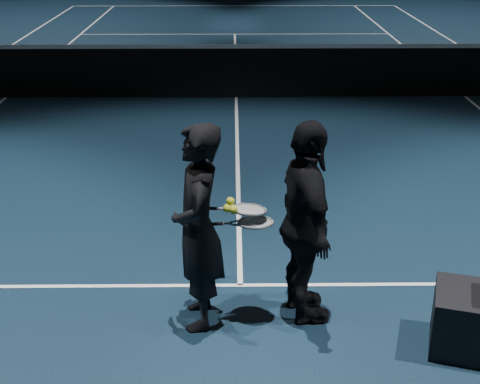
# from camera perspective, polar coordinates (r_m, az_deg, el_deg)

# --- Properties ---
(floor) EXTENTS (36.00, 36.00, 0.00)m
(floor) POSITION_cam_1_polar(r_m,az_deg,el_deg) (12.02, -0.33, 8.04)
(floor) COLOR black
(floor) RESTS_ON ground
(court_lines) EXTENTS (10.98, 23.78, 0.01)m
(court_lines) POSITION_cam_1_polar(r_m,az_deg,el_deg) (12.01, -0.33, 8.06)
(court_lines) COLOR white
(court_lines) RESTS_ON floor
(net_mesh) EXTENTS (12.80, 0.02, 0.86)m
(net_mesh) POSITION_cam_1_polar(r_m,az_deg,el_deg) (11.91, -0.33, 10.13)
(net_mesh) COLOR black
(net_mesh) RESTS_ON floor
(net_tape) EXTENTS (12.80, 0.03, 0.07)m
(net_tape) POSITION_cam_1_polar(r_m,az_deg,el_deg) (11.81, -0.34, 12.33)
(net_tape) COLOR white
(net_tape) RESTS_ON net_mesh
(player_a) EXTENTS (0.44, 0.64, 1.69)m
(player_a) POSITION_cam_1_polar(r_m,az_deg,el_deg) (5.21, -3.60, -3.09)
(player_a) COLOR black
(player_a) RESTS_ON floor
(player_b) EXTENTS (0.58, 1.05, 1.69)m
(player_b) POSITION_cam_1_polar(r_m,az_deg,el_deg) (5.29, 5.65, -2.73)
(player_b) COLOR black
(player_b) RESTS_ON floor
(racket_lower) EXTENTS (0.69, 0.27, 0.03)m
(racket_lower) POSITION_cam_1_polar(r_m,az_deg,el_deg) (5.22, 1.34, -2.61)
(racket_lower) COLOR black
(racket_lower) RESTS_ON player_a
(racket_upper) EXTENTS (0.70, 0.32, 0.10)m
(racket_upper) POSITION_cam_1_polar(r_m,az_deg,el_deg) (5.21, 0.75, -1.51)
(racket_upper) COLOR black
(racket_upper) RESTS_ON player_b
(tennis_balls) EXTENTS (0.12, 0.10, 0.12)m
(tennis_balls) POSITION_cam_1_polar(r_m,az_deg,el_deg) (5.15, -0.81, -1.26)
(tennis_balls) COLOR #DCEC32
(tennis_balls) RESTS_ON racket_upper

